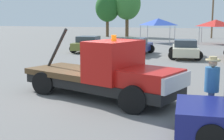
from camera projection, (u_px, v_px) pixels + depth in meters
name	position (u px, v px, depth m)	size (l,w,h in m)	color
ground_plane	(99.00, 97.00, 11.62)	(160.00, 160.00, 0.00)	slate
tow_truck	(107.00, 74.00, 11.24)	(6.51, 3.64, 2.51)	black
person_near_truck	(212.00, 84.00, 8.70)	(0.41, 0.41, 1.87)	#475B84
parked_car_olive	(89.00, 44.00, 27.20)	(2.92, 4.62, 1.34)	olive
parked_car_navy	(136.00, 46.00, 24.83)	(2.40, 4.42, 1.34)	navy
parked_car_cream	(185.00, 49.00, 22.90)	(2.82, 4.60, 1.34)	beige
canopy_tent_blue	(158.00, 22.00, 36.42)	(3.45, 3.45, 2.84)	#9E9EA3
canopy_tent_red	(216.00, 23.00, 34.69)	(3.25, 3.25, 2.71)	#9E9EA3
tree_left	(127.00, 4.00, 47.53)	(4.13, 4.13, 7.38)	brown
tree_center	(107.00, 8.00, 47.52)	(3.65, 3.65, 6.52)	brown
traffic_cone	(121.00, 73.00, 15.26)	(0.40, 0.40, 0.55)	black
utility_pole	(213.00, 1.00, 43.58)	(2.20, 0.24, 10.02)	brown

